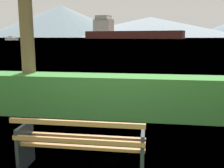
{
  "coord_description": "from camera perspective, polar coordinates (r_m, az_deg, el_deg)",
  "views": [
    {
      "loc": [
        0.94,
        -3.45,
        1.95
      ],
      "look_at": [
        0.0,
        2.99,
        0.75
      ],
      "focal_mm": 41.6,
      "sensor_mm": 36.0,
      "label": 1
    }
  ],
  "objects": [
    {
      "name": "distant_hills",
      "position": [
        560.71,
        8.07,
        13.03
      ],
      "size": [
        725.48,
        386.77,
        66.78
      ],
      "color": "slate",
      "rests_on": "ground_plane"
    },
    {
      "name": "water_surface",
      "position": [
        312.85,
        8.26,
        9.98
      ],
      "size": [
        620.0,
        620.0,
        0.0
      ],
      "primitive_type": "plane",
      "color": "#6B8EA3",
      "rests_on": "ground_plane"
    },
    {
      "name": "fishing_boat_near",
      "position": [
        140.17,
        -21.19,
        9.24
      ],
      "size": [
        8.06,
        5.78,
        2.01
      ],
      "color": "silver",
      "rests_on": "water_surface"
    },
    {
      "name": "hedge_row",
      "position": [
        6.38,
        -0.38,
        -2.64
      ],
      "size": [
        11.65,
        0.83,
        1.02
      ],
      "primitive_type": "cube",
      "color": "#387A33",
      "rests_on": "ground_plane"
    },
    {
      "name": "park_bench",
      "position": [
        3.83,
        -6.8,
        -13.08
      ],
      "size": [
        1.83,
        0.58,
        0.87
      ],
      "color": "olive",
      "rests_on": "ground_plane"
    },
    {
      "name": "cargo_ship_large",
      "position": [
        218.85,
        2.89,
        11.33
      ],
      "size": [
        82.39,
        35.12,
        19.27
      ],
      "color": "#471E19",
      "rests_on": "water_surface"
    }
  ]
}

